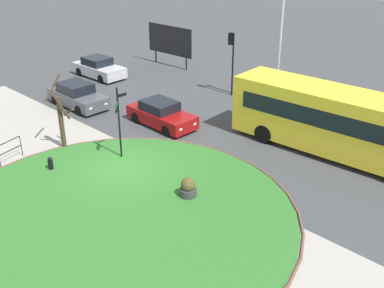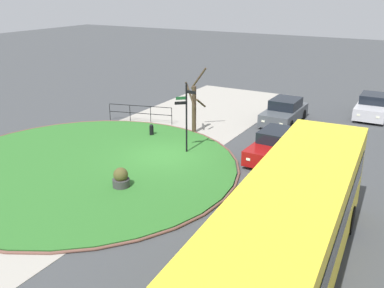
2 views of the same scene
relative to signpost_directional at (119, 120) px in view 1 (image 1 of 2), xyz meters
name	(u,v)px [view 1 (image 1 of 2)]	position (x,y,z in m)	size (l,w,h in m)	color
ground	(123,170)	(1.00, -0.70, -2.09)	(120.00, 120.00, 0.00)	#3D3F42
sidewalk_paving	(87,186)	(1.00, -2.77, -2.08)	(32.00, 7.87, 0.02)	#9E998E
grass_island	(117,215)	(3.88, -3.27, -2.04)	(14.36, 14.36, 0.10)	#2D6B28
grass_kerb_ring	(117,215)	(3.88, -3.27, -2.04)	(14.67, 14.67, 0.11)	brown
signpost_directional	(119,120)	(0.00, 0.00, 0.00)	(0.45, 0.99, 3.70)	black
bollard_foreground	(51,164)	(-1.39, -3.11, -1.72)	(0.24, 0.24, 0.72)	black
bus_yellow	(340,122)	(7.44, 7.82, -0.33)	(11.29, 3.28, 3.27)	yellow
car_near_lane	(78,96)	(-7.75, 2.61, -1.40)	(4.37, 1.91, 1.51)	#474C51
car_far_lane	(99,68)	(-11.93, 7.24, -1.41)	(4.40, 2.01, 1.48)	#B7B7BC
car_trailing	(161,114)	(-1.68, 4.22, -1.43)	(4.37, 1.93, 1.44)	maroon
traffic_light_near	(231,50)	(-2.21, 11.02, 0.96)	(0.49, 0.30, 4.19)	black
lamppost_tall	(281,35)	(1.24, 11.38, 2.45)	(0.32, 0.32, 8.50)	#B7B7BC
billboard_left	(170,41)	(-10.16, 13.02, -0.01)	(4.62, 0.40, 3.27)	black
planter_near_signpost	(188,189)	(4.93, -0.31, -1.66)	(0.73, 0.73, 0.95)	#383838
street_tree_bare	(61,118)	(-3.16, -1.28, -0.44)	(1.07, 1.05, 3.82)	#423323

